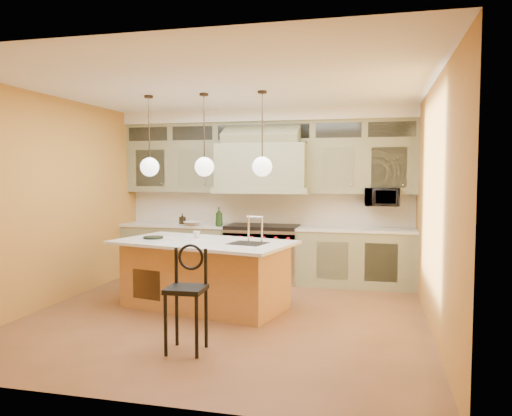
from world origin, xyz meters
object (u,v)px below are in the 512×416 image
(range, at_px, (263,253))
(counter_stool, at_px, (187,291))
(kitchen_island, at_px, (205,273))
(microwave, at_px, (382,197))

(range, distance_m, counter_stool, 3.43)
(range, xyz_separation_m, kitchen_island, (-0.40, -1.79, -0.01))
(counter_stool, bearing_deg, kitchen_island, 100.42)
(range, relative_size, counter_stool, 1.10)
(kitchen_island, xyz_separation_m, microwave, (2.35, 1.90, 0.98))
(kitchen_island, distance_m, counter_stool, 1.69)
(kitchen_island, bearing_deg, range, 90.45)
(range, bearing_deg, counter_stool, -90.34)
(kitchen_island, height_order, microwave, microwave)
(kitchen_island, bearing_deg, counter_stool, -64.20)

